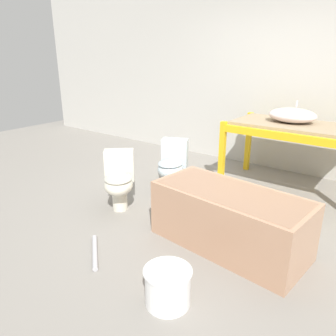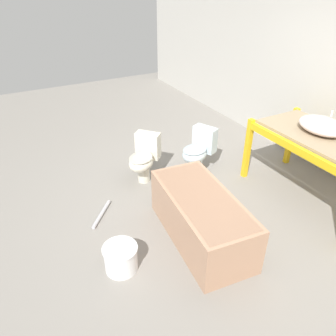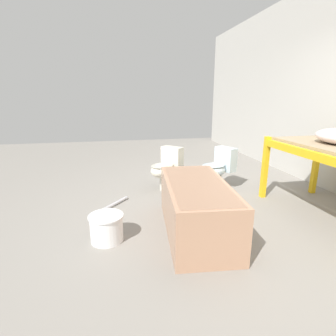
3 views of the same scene
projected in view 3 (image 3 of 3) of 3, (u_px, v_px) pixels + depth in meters
name	position (u px, v px, depth m)	size (l,w,h in m)	color
ground_plane	(219.00, 211.00, 3.38)	(12.00, 12.00, 0.00)	gray
bathtub_main	(196.00, 204.00, 2.81)	(1.48, 0.79, 0.55)	tan
toilet_near	(218.00, 168.00, 4.07)	(0.52, 0.63, 0.66)	silver
toilet_far	(166.00, 167.00, 4.08)	(0.61, 0.63, 0.66)	silver
bucket_white	(107.00, 227.00, 2.66)	(0.35, 0.35, 0.28)	white
loose_pipe	(115.00, 204.00, 3.56)	(0.43, 0.37, 0.05)	#B7B7BC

